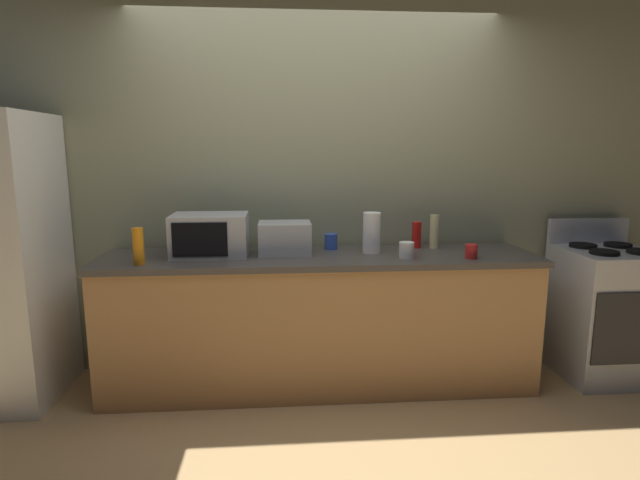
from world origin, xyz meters
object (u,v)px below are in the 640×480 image
object	(u,v)px
paper_towel_roll	(372,233)
bottle_dish_soap	(138,246)
microwave	(210,235)
bottle_hot_sauce	(416,235)
bottle_hand_soap	(434,232)
mug_red	(471,251)
stove_range	(605,312)
toaster_oven	(285,238)
mug_white	(407,250)
mug_blue	(331,241)

from	to	relation	value
paper_towel_roll	bottle_dish_soap	distance (m)	1.47
microwave	bottle_hot_sauce	xyz separation A→B (m)	(1.40, 0.15, -0.04)
bottle_hand_soap	mug_red	xyz separation A→B (m)	(0.13, -0.35, -0.07)
stove_range	toaster_oven	xyz separation A→B (m)	(-2.23, 0.06, 0.54)
mug_white	mug_blue	xyz separation A→B (m)	(-0.45, 0.33, 0.00)
mug_blue	mug_red	bearing A→B (deg)	-23.37
microwave	bottle_hot_sauce	world-z (taller)	microwave
paper_towel_roll	bottle_dish_soap	xyz separation A→B (m)	(-1.45, -0.23, -0.02)
paper_towel_roll	mug_red	xyz separation A→B (m)	(0.60, -0.23, -0.09)
toaster_oven	mug_white	world-z (taller)	toaster_oven
paper_towel_roll	bottle_hot_sauce	distance (m)	0.38
bottle_hot_sauce	mug_white	distance (m)	0.37
paper_towel_roll	mug_red	distance (m)	0.65
toaster_oven	stove_range	bearing A→B (deg)	-1.55
bottle_hand_soap	mug_red	size ratio (longest dim) A/B	2.58
toaster_oven	mug_white	distance (m)	0.79
paper_towel_roll	bottle_hand_soap	world-z (taller)	paper_towel_roll
bottle_hand_soap	mug_blue	distance (m)	0.72
mug_red	bottle_hot_sauce	bearing A→B (deg)	124.00
bottle_hand_soap	mug_white	size ratio (longest dim) A/B	2.27
microwave	mug_red	distance (m)	1.67
mug_red	mug_blue	bearing A→B (deg)	156.63
stove_range	bottle_hand_soap	world-z (taller)	bottle_hand_soap
stove_range	paper_towel_roll	distance (m)	1.75
stove_range	bottle_dish_soap	size ratio (longest dim) A/B	4.84
bottle_hot_sauce	microwave	bearing A→B (deg)	-173.86
toaster_oven	paper_towel_roll	distance (m)	0.58
toaster_oven	mug_blue	world-z (taller)	toaster_oven
stove_range	mug_red	size ratio (longest dim) A/B	11.95
stove_range	mug_blue	distance (m)	1.98
microwave	toaster_oven	xyz separation A→B (m)	(0.48, 0.01, -0.03)
mug_blue	bottle_hand_soap	bearing A→B (deg)	-1.27
toaster_oven	bottle_hot_sauce	bearing A→B (deg)	8.56
toaster_oven	paper_towel_roll	size ratio (longest dim) A/B	1.26
paper_towel_roll	mug_red	world-z (taller)	paper_towel_roll
bottle_dish_soap	mug_white	world-z (taller)	bottle_dish_soap
mug_blue	bottle_hot_sauce	bearing A→B (deg)	0.51
toaster_oven	mug_blue	bearing A→B (deg)	22.69
bottle_hot_sauce	bottle_hand_soap	bearing A→B (deg)	-10.12
mug_blue	mug_red	xyz separation A→B (m)	(0.85, -0.37, -0.01)
mug_white	mug_blue	world-z (taller)	mug_blue
paper_towel_roll	mug_white	size ratio (longest dim) A/B	2.63
microwave	bottle_hot_sauce	distance (m)	1.41
mug_blue	toaster_oven	bearing A→B (deg)	-157.31
stove_range	bottle_hand_soap	xyz separation A→B (m)	(-1.19, 0.18, 0.56)
microwave	bottle_hand_soap	size ratio (longest dim) A/B	2.06
paper_towel_roll	mug_white	bearing A→B (deg)	-43.44
bottle_dish_soap	bottle_hot_sauce	xyz separation A→B (m)	(1.80, 0.38, -0.02)
toaster_oven	bottle_hot_sauce	world-z (taller)	toaster_oven
stove_range	mug_red	world-z (taller)	stove_range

